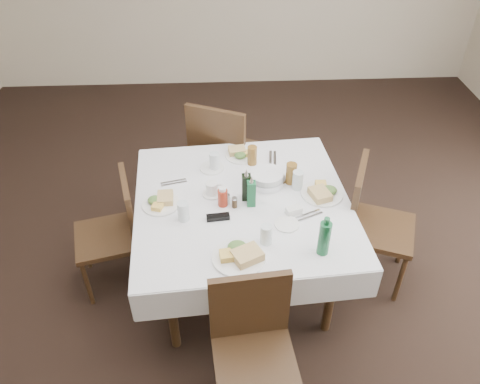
% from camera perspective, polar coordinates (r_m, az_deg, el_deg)
% --- Properties ---
extents(ground_plane, '(7.00, 7.00, 0.00)m').
position_cam_1_polar(ground_plane, '(3.50, 1.67, -12.03)').
color(ground_plane, black).
extents(room_shell, '(6.04, 7.04, 2.80)m').
position_cam_1_polar(room_shell, '(2.43, 2.42, 14.45)').
color(room_shell, beige).
rests_on(room_shell, ground).
extents(dining_table, '(1.49, 1.49, 0.76)m').
position_cam_1_polar(dining_table, '(3.09, 0.31, -2.14)').
color(dining_table, '#322112').
rests_on(dining_table, ground).
extents(chair_north, '(0.64, 0.64, 1.02)m').
position_cam_1_polar(chair_north, '(3.85, -2.18, 5.11)').
color(chair_north, '#322112').
rests_on(chair_north, ground).
extents(chair_south, '(0.48, 0.48, 0.92)m').
position_cam_1_polar(chair_south, '(2.62, 1.55, -17.69)').
color(chair_south, '#322112').
rests_on(chair_south, ground).
extents(chair_east, '(0.58, 0.58, 0.95)m').
position_cam_1_polar(chair_east, '(3.37, 15.48, -3.03)').
color(chair_east, '#322112').
rests_on(chair_east, ground).
extents(chair_west, '(0.51, 0.51, 0.89)m').
position_cam_1_polar(chair_west, '(3.34, -14.75, -4.11)').
color(chair_west, '#322112').
rests_on(chair_west, ground).
extents(meal_north, '(0.23, 0.23, 0.05)m').
position_cam_1_polar(meal_north, '(3.45, 0.03, 4.71)').
color(meal_north, white).
rests_on(meal_north, dining_table).
extents(meal_south, '(0.30, 0.30, 0.07)m').
position_cam_1_polar(meal_south, '(2.65, 0.00, -7.65)').
color(meal_south, white).
rests_on(meal_south, dining_table).
extents(meal_east, '(0.28, 0.28, 0.06)m').
position_cam_1_polar(meal_east, '(3.12, 10.02, -0.05)').
color(meal_east, white).
rests_on(meal_east, dining_table).
extents(meal_west, '(0.24, 0.24, 0.05)m').
position_cam_1_polar(meal_west, '(3.05, -9.63, -1.16)').
color(meal_west, white).
rests_on(meal_west, dining_table).
extents(side_plate_a, '(0.17, 0.17, 0.01)m').
position_cam_1_polar(side_plate_a, '(3.33, -3.46, 2.95)').
color(side_plate_a, white).
rests_on(side_plate_a, dining_table).
extents(side_plate_b, '(0.15, 0.15, 0.01)m').
position_cam_1_polar(side_plate_b, '(2.88, 5.74, -3.93)').
color(side_plate_b, white).
rests_on(side_plate_b, dining_table).
extents(water_n, '(0.07, 0.07, 0.13)m').
position_cam_1_polar(water_n, '(3.29, -3.11, 3.74)').
color(water_n, silver).
rests_on(water_n, dining_table).
extents(water_s, '(0.07, 0.07, 0.13)m').
position_cam_1_polar(water_s, '(2.72, 3.22, -5.19)').
color(water_s, silver).
rests_on(water_s, dining_table).
extents(water_e, '(0.07, 0.07, 0.13)m').
position_cam_1_polar(water_e, '(3.13, 7.04, 1.45)').
color(water_e, silver).
rests_on(water_e, dining_table).
extents(water_w, '(0.07, 0.07, 0.13)m').
position_cam_1_polar(water_w, '(2.89, -6.94, -2.35)').
color(water_w, silver).
rests_on(water_w, dining_table).
extents(iced_tea_a, '(0.07, 0.07, 0.14)m').
position_cam_1_polar(iced_tea_a, '(3.34, 1.49, 4.49)').
color(iced_tea_a, brown).
rests_on(iced_tea_a, dining_table).
extents(iced_tea_b, '(0.07, 0.07, 0.15)m').
position_cam_1_polar(iced_tea_b, '(3.17, 6.25, 2.26)').
color(iced_tea_b, brown).
rests_on(iced_tea_b, dining_table).
extents(bread_basket, '(0.25, 0.25, 0.08)m').
position_cam_1_polar(bread_basket, '(3.18, 3.27, 1.72)').
color(bread_basket, silver).
rests_on(bread_basket, dining_table).
extents(oil_cruet_dark, '(0.06, 0.06, 0.24)m').
position_cam_1_polar(oil_cruet_dark, '(3.00, 0.77, 0.72)').
color(oil_cruet_dark, black).
rests_on(oil_cruet_dark, dining_table).
extents(oil_cruet_green, '(0.05, 0.05, 0.23)m').
position_cam_1_polar(oil_cruet_green, '(2.95, 1.38, -0.07)').
color(oil_cruet_green, '#175D33').
rests_on(oil_cruet_green, dining_table).
extents(ketchup_bottle, '(0.06, 0.06, 0.14)m').
position_cam_1_polar(ketchup_bottle, '(2.97, -2.12, -0.60)').
color(ketchup_bottle, '#B0301B').
rests_on(ketchup_bottle, dining_table).
extents(salt_shaker, '(0.03, 0.03, 0.07)m').
position_cam_1_polar(salt_shaker, '(3.00, -1.51, -0.84)').
color(salt_shaker, white).
rests_on(salt_shaker, dining_table).
extents(pepper_shaker, '(0.03, 0.03, 0.08)m').
position_cam_1_polar(pepper_shaker, '(2.97, -0.68, -1.28)').
color(pepper_shaker, '#392917').
rests_on(pepper_shaker, dining_table).
extents(coffee_mug, '(0.14, 0.13, 0.09)m').
position_cam_1_polar(coffee_mug, '(3.07, -3.40, 0.34)').
color(coffee_mug, white).
rests_on(coffee_mug, dining_table).
extents(sunglasses, '(0.15, 0.06, 0.03)m').
position_cam_1_polar(sunglasses, '(2.90, -2.69, -3.08)').
color(sunglasses, black).
rests_on(sunglasses, dining_table).
extents(green_bottle, '(0.07, 0.07, 0.26)m').
position_cam_1_polar(green_bottle, '(2.66, 10.24, -5.50)').
color(green_bottle, '#175D33').
rests_on(green_bottle, dining_table).
extents(sugar_caddy, '(0.11, 0.08, 0.05)m').
position_cam_1_polar(sugar_caddy, '(2.95, 6.57, -2.24)').
color(sugar_caddy, white).
rests_on(sugar_caddy, dining_table).
extents(cutlery_n, '(0.07, 0.21, 0.01)m').
position_cam_1_polar(cutlery_n, '(3.42, 4.00, 4.03)').
color(cutlery_n, silver).
rests_on(cutlery_n, dining_table).
extents(cutlery_s, '(0.05, 0.16, 0.01)m').
position_cam_1_polar(cutlery_s, '(2.66, -1.96, -8.13)').
color(cutlery_s, silver).
rests_on(cutlery_s, dining_table).
extents(cutlery_e, '(0.19, 0.12, 0.01)m').
position_cam_1_polar(cutlery_e, '(2.96, 8.36, -2.87)').
color(cutlery_e, silver).
rests_on(cutlery_e, dining_table).
extents(cutlery_w, '(0.18, 0.08, 0.01)m').
position_cam_1_polar(cutlery_w, '(3.22, -8.08, 1.14)').
color(cutlery_w, silver).
rests_on(cutlery_w, dining_table).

